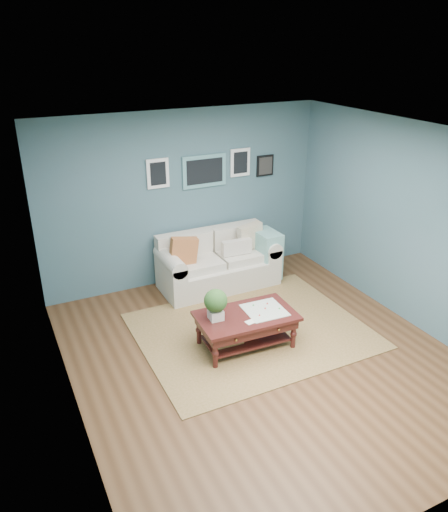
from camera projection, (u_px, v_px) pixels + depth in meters
room_shell at (265, 255)px, 5.70m from camera, size 5.00×5.02×2.70m
area_rug at (252, 331)px, 6.75m from camera, size 2.96×2.37×0.01m
loveseat at (222, 261)px, 7.87m from camera, size 1.88×0.85×0.96m
coffee_table at (241, 321)px, 6.26m from camera, size 1.27×0.78×0.87m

